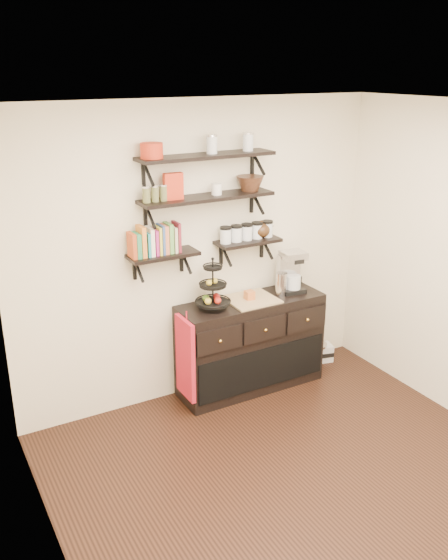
% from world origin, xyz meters
% --- Properties ---
extents(floor, '(3.50, 3.50, 0.00)m').
position_xyz_m(floor, '(0.00, 0.00, 0.00)').
color(floor, black).
rests_on(floor, ground).
extents(ceiling, '(3.50, 3.50, 0.02)m').
position_xyz_m(ceiling, '(0.00, 0.00, 2.70)').
color(ceiling, white).
rests_on(ceiling, back_wall).
extents(back_wall, '(3.50, 0.02, 2.70)m').
position_xyz_m(back_wall, '(0.00, 1.75, 1.35)').
color(back_wall, white).
rests_on(back_wall, ground).
extents(left_wall, '(0.02, 3.50, 2.70)m').
position_xyz_m(left_wall, '(-1.75, 0.00, 1.35)').
color(left_wall, white).
rests_on(left_wall, ground).
extents(shelf_top, '(1.20, 0.27, 0.23)m').
position_xyz_m(shelf_top, '(0.00, 1.62, 2.23)').
color(shelf_top, black).
rests_on(shelf_top, back_wall).
extents(shelf_mid, '(1.20, 0.27, 0.23)m').
position_xyz_m(shelf_mid, '(0.00, 1.62, 1.88)').
color(shelf_mid, black).
rests_on(shelf_mid, back_wall).
extents(shelf_low_left, '(0.60, 0.25, 0.23)m').
position_xyz_m(shelf_low_left, '(-0.42, 1.63, 1.43)').
color(shelf_low_left, black).
rests_on(shelf_low_left, back_wall).
extents(shelf_low_right, '(0.60, 0.25, 0.23)m').
position_xyz_m(shelf_low_right, '(0.42, 1.63, 1.43)').
color(shelf_low_right, black).
rests_on(shelf_low_right, back_wall).
extents(cookbooks, '(0.43, 0.15, 0.26)m').
position_xyz_m(cookbooks, '(-0.47, 1.63, 1.57)').
color(cookbooks, '#AE441C').
rests_on(cookbooks, shelf_low_left).
extents(glass_canisters, '(0.54, 0.10, 0.13)m').
position_xyz_m(glass_canisters, '(0.41, 1.63, 1.51)').
color(glass_canisters, silver).
rests_on(glass_canisters, shelf_low_right).
extents(sideboard, '(1.40, 0.50, 0.92)m').
position_xyz_m(sideboard, '(0.40, 1.51, 0.45)').
color(sideboard, black).
rests_on(sideboard, floor).
extents(fruit_stand, '(0.31, 0.31, 0.46)m').
position_xyz_m(fruit_stand, '(-0.00, 1.52, 1.06)').
color(fruit_stand, black).
rests_on(fruit_stand, sideboard).
extents(candle, '(0.08, 0.08, 0.08)m').
position_xyz_m(candle, '(0.38, 1.51, 0.96)').
color(candle, '#BE632B').
rests_on(candle, sideboard).
extents(coffee_maker, '(0.24, 0.23, 0.40)m').
position_xyz_m(coffee_maker, '(0.85, 1.54, 1.09)').
color(coffee_maker, black).
rests_on(coffee_maker, sideboard).
extents(thermal_carafe, '(0.11, 0.11, 0.22)m').
position_xyz_m(thermal_carafe, '(0.71, 1.49, 1.01)').
color(thermal_carafe, silver).
rests_on(thermal_carafe, sideboard).
extents(apron, '(0.04, 0.32, 0.74)m').
position_xyz_m(apron, '(-0.33, 1.41, 0.53)').
color(apron, maroon).
rests_on(apron, sideboard).
extents(radio, '(0.37, 0.27, 0.20)m').
position_xyz_m(radio, '(1.28, 1.62, 0.10)').
color(radio, silver).
rests_on(radio, floor).
extents(recipe_box, '(0.16, 0.07, 0.22)m').
position_xyz_m(recipe_box, '(-0.31, 1.61, 2.01)').
color(recipe_box, red).
rests_on(recipe_box, shelf_mid).
extents(walnut_bowl, '(0.24, 0.24, 0.13)m').
position_xyz_m(walnut_bowl, '(0.43, 1.61, 1.96)').
color(walnut_bowl, black).
rests_on(walnut_bowl, shelf_mid).
extents(ramekins, '(0.09, 0.09, 0.10)m').
position_xyz_m(ramekins, '(0.09, 1.61, 1.95)').
color(ramekins, white).
rests_on(ramekins, shelf_mid).
extents(teapot, '(0.22, 0.17, 0.16)m').
position_xyz_m(teapot, '(0.56, 1.63, 1.53)').
color(teapot, '#392311').
rests_on(teapot, shelf_low_right).
extents(red_pot, '(0.18, 0.18, 0.12)m').
position_xyz_m(red_pot, '(-0.49, 1.61, 2.31)').
color(red_pot, red).
rests_on(red_pot, shelf_top).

